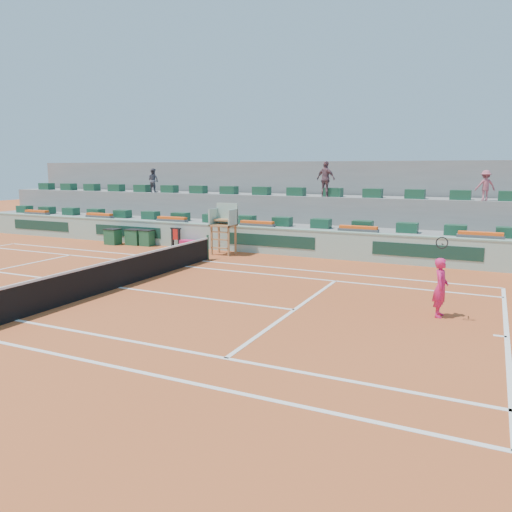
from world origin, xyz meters
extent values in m
plane|color=#A4461F|center=(0.00, 0.00, 0.00)|extent=(90.00, 90.00, 0.00)
cube|color=gray|center=(0.00, 10.70, 0.60)|extent=(36.00, 4.00, 1.20)
cube|color=gray|center=(0.00, 12.30, 1.30)|extent=(36.00, 2.40, 2.60)
cube|color=gray|center=(0.00, 13.90, 2.20)|extent=(36.00, 0.40, 4.40)
cube|color=#D51B5D|center=(-2.25, 8.00, 0.23)|extent=(1.03, 0.46, 0.46)
imported|color=#474853|center=(-7.02, 11.52, 3.31)|extent=(0.74, 0.61, 1.41)
imported|color=#714B55|center=(3.67, 11.44, 3.49)|extent=(1.13, 0.73, 1.78)
imported|color=#A45261|center=(11.00, 11.45, 3.27)|extent=(0.99, 0.79, 1.34)
cube|color=white|center=(11.88, 0.00, 0.01)|extent=(0.12, 10.97, 0.01)
cube|color=white|center=(0.00, 5.49, 0.01)|extent=(23.77, 0.12, 0.01)
cube|color=white|center=(0.00, -4.12, 0.01)|extent=(23.77, 0.12, 0.01)
cube|color=white|center=(0.00, 4.12, 0.01)|extent=(23.77, 0.12, 0.01)
cube|color=white|center=(6.40, 0.00, 0.01)|extent=(0.12, 8.23, 0.01)
cube|color=white|center=(0.00, 0.00, 0.01)|extent=(12.80, 0.12, 0.01)
cube|color=white|center=(11.73, 0.00, 0.01)|extent=(0.30, 0.12, 0.01)
cube|color=black|center=(0.00, 0.00, 0.46)|extent=(0.03, 11.87, 0.92)
cube|color=white|center=(0.00, 0.00, 0.95)|extent=(0.06, 11.87, 0.07)
cylinder|color=#1F4832|center=(0.00, 5.94, 0.55)|extent=(0.10, 0.10, 1.10)
cube|color=#91B7A7|center=(0.00, 8.50, 0.60)|extent=(36.00, 0.30, 1.20)
cube|color=#7AA38E|center=(0.00, 8.50, 1.23)|extent=(36.00, 0.34, 0.06)
cube|color=#133428|center=(-13.00, 8.34, 0.65)|extent=(4.40, 0.02, 0.56)
cube|color=#133428|center=(-6.50, 8.34, 0.65)|extent=(4.40, 0.02, 0.56)
cube|color=#133428|center=(2.00, 8.34, 0.65)|extent=(4.40, 0.02, 0.56)
cube|color=#133428|center=(9.00, 8.34, 0.65)|extent=(4.40, 0.02, 0.56)
cube|color=#99673A|center=(-0.45, 7.05, 0.68)|extent=(0.08, 0.08, 1.35)
cube|color=#99673A|center=(0.45, 7.05, 0.68)|extent=(0.08, 0.08, 1.35)
cube|color=#99673A|center=(-0.45, 7.75, 0.68)|extent=(0.08, 0.08, 1.35)
cube|color=#99673A|center=(0.45, 7.75, 0.68)|extent=(0.08, 0.08, 1.35)
cube|color=#99673A|center=(0.00, 7.40, 1.39)|extent=(1.10, 0.90, 0.08)
cube|color=#91B7A7|center=(0.00, 7.78, 1.90)|extent=(1.10, 0.08, 1.00)
cube|color=#91B7A7|center=(-0.52, 7.40, 1.75)|extent=(0.06, 0.90, 0.80)
cube|color=#91B7A7|center=(0.52, 7.40, 1.75)|extent=(0.06, 0.90, 0.80)
cube|color=#99673A|center=(0.00, 7.50, 1.63)|extent=(0.80, 0.60, 0.08)
cube|color=#99673A|center=(0.00, 7.05, 0.35)|extent=(0.90, 0.08, 0.06)
cube|color=#99673A|center=(0.00, 7.05, 0.75)|extent=(0.90, 0.08, 0.06)
cube|color=#99673A|center=(0.00, 7.05, 1.10)|extent=(0.90, 0.08, 0.06)
cube|color=#17462E|center=(-16.00, 9.80, 1.42)|extent=(0.90, 0.60, 0.44)
cube|color=#17462E|center=(-14.00, 9.80, 1.42)|extent=(0.90, 0.60, 0.44)
cube|color=#17462E|center=(-12.00, 9.80, 1.42)|extent=(0.90, 0.60, 0.44)
cube|color=#17462E|center=(-10.00, 9.80, 1.42)|extent=(0.90, 0.60, 0.44)
cube|color=#17462E|center=(-8.00, 9.80, 1.42)|extent=(0.90, 0.60, 0.44)
cube|color=#17462E|center=(-6.00, 9.80, 1.42)|extent=(0.90, 0.60, 0.44)
cube|color=#17462E|center=(-4.00, 9.80, 1.42)|extent=(0.90, 0.60, 0.44)
cube|color=#17462E|center=(-2.00, 9.80, 1.42)|extent=(0.90, 0.60, 0.44)
cube|color=#17462E|center=(0.00, 9.80, 1.42)|extent=(0.90, 0.60, 0.44)
cube|color=#17462E|center=(2.00, 9.80, 1.42)|extent=(0.90, 0.60, 0.44)
cube|color=#17462E|center=(4.00, 9.80, 1.42)|extent=(0.90, 0.60, 0.44)
cube|color=#17462E|center=(6.00, 9.80, 1.42)|extent=(0.90, 0.60, 0.44)
cube|color=#17462E|center=(8.00, 9.80, 1.42)|extent=(0.90, 0.60, 0.44)
cube|color=#17462E|center=(10.00, 9.80, 1.42)|extent=(0.90, 0.60, 0.44)
cube|color=#17462E|center=(12.00, 9.80, 1.42)|extent=(0.90, 0.60, 0.44)
cube|color=#17462E|center=(-16.00, 11.70, 2.82)|extent=(0.90, 0.60, 0.44)
cube|color=#17462E|center=(-14.00, 11.70, 2.82)|extent=(0.90, 0.60, 0.44)
cube|color=#17462E|center=(-12.00, 11.70, 2.82)|extent=(0.90, 0.60, 0.44)
cube|color=#17462E|center=(-10.00, 11.70, 2.82)|extent=(0.90, 0.60, 0.44)
cube|color=#17462E|center=(-8.00, 11.70, 2.82)|extent=(0.90, 0.60, 0.44)
cube|color=#17462E|center=(-6.00, 11.70, 2.82)|extent=(0.90, 0.60, 0.44)
cube|color=#17462E|center=(-4.00, 11.70, 2.82)|extent=(0.90, 0.60, 0.44)
cube|color=#17462E|center=(-2.00, 11.70, 2.82)|extent=(0.90, 0.60, 0.44)
cube|color=#17462E|center=(0.00, 11.70, 2.82)|extent=(0.90, 0.60, 0.44)
cube|color=#17462E|center=(2.00, 11.70, 2.82)|extent=(0.90, 0.60, 0.44)
cube|color=#17462E|center=(4.00, 11.70, 2.82)|extent=(0.90, 0.60, 0.44)
cube|color=#17462E|center=(6.00, 11.70, 2.82)|extent=(0.90, 0.60, 0.44)
cube|color=#17462E|center=(8.00, 11.70, 2.82)|extent=(0.90, 0.60, 0.44)
cube|color=#17462E|center=(10.00, 11.70, 2.82)|extent=(0.90, 0.60, 0.44)
cube|color=#17462E|center=(12.00, 11.70, 2.82)|extent=(0.90, 0.60, 0.44)
cube|color=#515151|center=(-14.00, 9.00, 1.28)|extent=(1.80, 0.36, 0.16)
cube|color=#FF5315|center=(-14.00, 9.00, 1.42)|extent=(1.70, 0.32, 0.12)
cube|color=#515151|center=(-9.00, 9.00, 1.28)|extent=(1.80, 0.36, 0.16)
cube|color=#FF5315|center=(-9.00, 9.00, 1.42)|extent=(1.70, 0.32, 0.12)
cube|color=#515151|center=(-4.00, 9.00, 1.28)|extent=(1.80, 0.36, 0.16)
cube|color=#FF5315|center=(-4.00, 9.00, 1.42)|extent=(1.70, 0.32, 0.12)
cube|color=#515151|center=(1.00, 9.00, 1.28)|extent=(1.80, 0.36, 0.16)
cube|color=#FF5315|center=(1.00, 9.00, 1.42)|extent=(1.70, 0.32, 0.12)
cube|color=#515151|center=(6.00, 9.00, 1.28)|extent=(1.80, 0.36, 0.16)
cube|color=#FF5315|center=(6.00, 9.00, 1.42)|extent=(1.70, 0.32, 0.12)
cube|color=#515151|center=(11.00, 9.00, 1.28)|extent=(1.80, 0.36, 0.16)
cube|color=#FF5315|center=(11.00, 9.00, 1.42)|extent=(1.70, 0.32, 0.12)
cube|color=#1A4F30|center=(-4.94, 8.01, 0.40)|extent=(0.64, 0.55, 0.80)
cube|color=black|center=(-4.94, 8.01, 0.82)|extent=(0.67, 0.58, 0.04)
cube|color=#1A4F30|center=(-5.74, 8.02, 0.40)|extent=(0.80, 0.69, 0.80)
cube|color=black|center=(-5.74, 8.02, 0.82)|extent=(0.85, 0.73, 0.04)
cube|color=#1A4F30|center=(-6.89, 7.63, 0.40)|extent=(0.72, 0.62, 0.80)
cube|color=black|center=(-6.89, 7.63, 0.82)|extent=(0.76, 0.66, 0.04)
cube|color=black|center=(-3.37, 8.09, 0.50)|extent=(0.10, 0.10, 1.00)
cube|color=black|center=(-2.97, 8.09, 0.50)|extent=(0.10, 0.10, 1.00)
cube|color=black|center=(-3.17, 8.09, 1.00)|extent=(0.62, 0.08, 0.06)
cube|color=red|center=(-3.17, 8.07, 0.70)|extent=(0.46, 0.04, 0.56)
imported|color=#D51B5D|center=(10.22, 1.11, 0.82)|extent=(0.39, 0.60, 1.63)
cylinder|color=black|center=(10.22, 0.81, 2.05)|extent=(0.03, 0.35, 0.09)
torus|color=black|center=(10.22, 0.59, 2.12)|extent=(0.31, 0.08, 0.31)
camera|label=1|loc=(11.31, -13.00, 4.02)|focal=35.00mm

